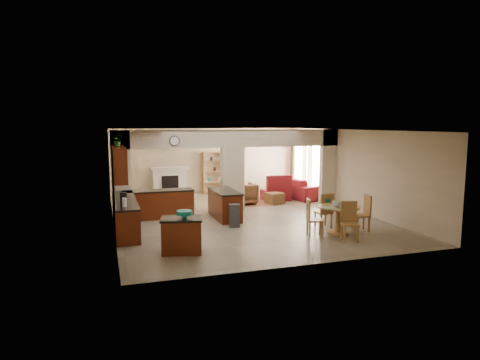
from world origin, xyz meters
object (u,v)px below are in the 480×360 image
object	(u,v)px
sofa	(295,187)
armchair	(244,194)
kitchen_island	(182,235)
dining_table	(339,216)

from	to	relation	value
sofa	armchair	distance (m)	2.71
kitchen_island	dining_table	distance (m)	4.39
dining_table	sofa	xyz separation A→B (m)	(1.46, 5.89, -0.10)
armchair	sofa	bearing A→B (deg)	-167.24
dining_table	armchair	size ratio (longest dim) A/B	1.33
kitchen_island	armchair	world-z (taller)	kitchen_island
kitchen_island	dining_table	size ratio (longest dim) A/B	0.96
dining_table	armchair	bearing A→B (deg)	102.30
dining_table	armchair	world-z (taller)	armchair
kitchen_island	armchair	distance (m)	6.25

